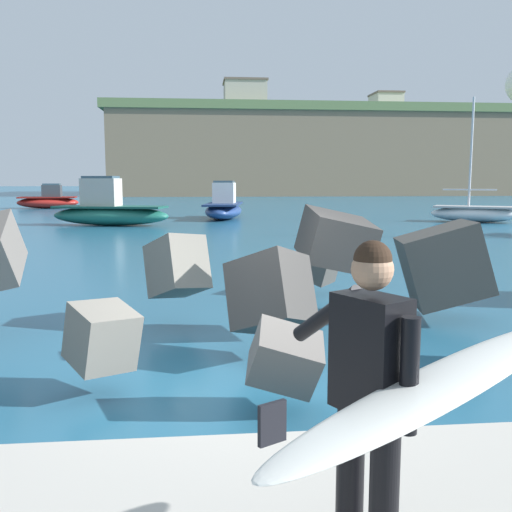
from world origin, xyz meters
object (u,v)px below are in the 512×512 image
object	(u,v)px
surfer_with_board	(390,390)
boat_mid_left	(109,210)
station_building_central	(245,95)
boat_near_right	(224,207)
boat_mid_right	(49,200)
boat_near_left	(475,213)
mooring_buoy_middle	(138,209)
station_building_west	(386,106)

from	to	relation	value
surfer_with_board	boat_mid_left	size ratio (longest dim) A/B	0.32
surfer_with_board	station_building_central	world-z (taller)	station_building_central
boat_near_right	boat_mid_right	bearing A→B (deg)	134.68
boat_mid_right	station_building_central	xyz separation A→B (m)	(19.05, 39.77, 14.22)
boat_near_left	boat_mid_left	size ratio (longest dim) A/B	1.05
boat_mid_left	mooring_buoy_middle	size ratio (longest dim) A/B	14.40
boat_near_left	station_building_central	world-z (taller)	station_building_central
mooring_buoy_middle	surfer_with_board	bearing A→B (deg)	-82.22
mooring_buoy_middle	station_building_central	size ratio (longest dim) A/B	0.07
mooring_buoy_middle	boat_near_right	bearing A→B (deg)	-54.38
surfer_with_board	boat_near_left	size ratio (longest dim) A/B	0.30
boat_near_right	station_building_central	size ratio (longest dim) A/B	0.91
boat_near_left	boat_near_right	world-z (taller)	boat_near_left
boat_mid_right	station_building_west	bearing A→B (deg)	49.09
boat_near_left	station_building_west	xyz separation A→B (m)	(17.45, 69.02, 14.49)
boat_near_left	boat_mid_right	size ratio (longest dim) A/B	1.35
surfer_with_board	boat_mid_left	bearing A→B (deg)	101.61
surfer_with_board	boat_mid_right	bearing A→B (deg)	106.20
surfer_with_board	station_building_west	xyz separation A→B (m)	(31.46, 96.16, 13.72)
surfer_with_board	station_building_west	bearing A→B (deg)	71.88
surfer_with_board	boat_near_left	world-z (taller)	boat_near_left
boat_near_right	mooring_buoy_middle	size ratio (longest dim) A/B	13.18
boat_near_right	station_building_west	size ratio (longest dim) A/B	0.93
boat_mid_left	mooring_buoy_middle	xyz separation A→B (m)	(0.12, 12.57, -0.54)
station_building_west	station_building_central	bearing A→B (deg)	-155.56
boat_near_left	boat_mid_right	distance (m)	32.31
mooring_buoy_middle	boat_near_left	bearing A→B (deg)	-32.22
boat_near_left	boat_near_right	distance (m)	14.10
boat_near_right	station_building_west	xyz separation A→B (m)	(30.96, 65.00, 14.30)
boat_near_right	boat_mid_right	world-z (taller)	boat_near_right
surfer_with_board	boat_near_left	xyz separation A→B (m)	(14.02, 27.14, -0.77)
boat_mid_left	boat_mid_right	xyz separation A→B (m)	(-7.52, 18.04, -0.12)
boat_near_left	mooring_buoy_middle	size ratio (longest dim) A/B	15.19
boat_mid_left	station_building_west	xyz separation A→B (m)	(36.97, 69.37, 14.23)
boat_near_left	station_building_central	bearing A→B (deg)	97.92
boat_mid_right	boat_near_left	bearing A→B (deg)	-33.20
station_building_central	boat_near_right	bearing A→B (deg)	-95.90
boat_near_left	mooring_buoy_middle	world-z (taller)	boat_near_left
mooring_buoy_middle	station_building_central	distance (m)	48.90
surfer_with_board	boat_near_right	xyz separation A→B (m)	(0.50, 31.16, -0.58)
boat_mid_right	mooring_buoy_middle	size ratio (longest dim) A/B	11.21
mooring_buoy_middle	station_building_west	distance (m)	69.30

